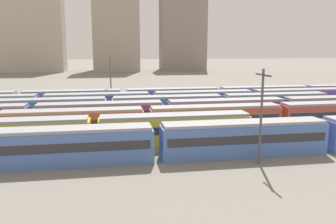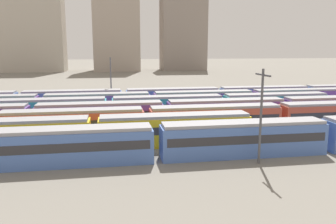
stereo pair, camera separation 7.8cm
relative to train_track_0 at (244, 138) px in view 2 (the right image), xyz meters
name	(u,v)px [view 2 (the right image)]	position (x,y,z in m)	size (l,w,h in m)	color
train_track_0	(244,138)	(0.00, 0.00, 0.00)	(93.60, 3.06, 3.75)	#4C70BC
train_track_1	(7,136)	(-25.44, 5.20, 0.00)	(55.80, 3.06, 3.75)	yellow
train_track_2	(147,121)	(-9.42, 10.40, 0.00)	(74.70, 3.06, 3.75)	#BC4C38
train_track_3	(226,111)	(3.34, 15.60, 0.00)	(93.60, 3.06, 3.75)	#6B429E
train_track_4	(109,109)	(-14.32, 20.80, 0.00)	(74.70, 3.06, 3.75)	teal
train_track_5	(203,101)	(2.57, 26.00, 0.00)	(93.60, 3.06, 3.75)	#6B429E
train_track_6	(219,96)	(7.29, 31.20, 0.00)	(112.50, 3.06, 3.75)	#4C70BC
catenary_pole_0	(261,112)	(0.57, -2.79, 3.39)	(0.24, 3.20, 9.51)	#4C4C51
catenary_pole_1	(111,79)	(-13.97, 33.93, 3.46)	(0.24, 3.20, 9.64)	#4C4C51
distant_building_1	(33,27)	(-49.93, 142.36, 19.16)	(28.43, 15.97, 42.13)	#B2A899
distant_building_2	(116,24)	(-10.79, 142.36, 21.00)	(22.27, 18.78, 45.81)	#A89989
distant_building_3	(183,34)	(23.03, 142.36, 16.58)	(22.30, 15.07, 36.96)	gray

